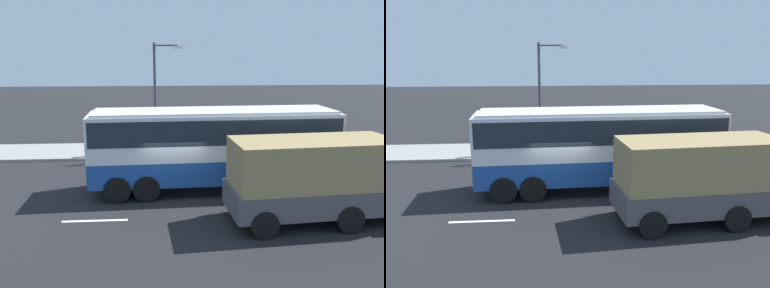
# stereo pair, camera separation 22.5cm
# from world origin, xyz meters

# --- Properties ---
(ground_plane) EXTENTS (120.00, 120.00, 0.00)m
(ground_plane) POSITION_xyz_m (0.00, 0.00, 0.00)
(ground_plane) COLOR black
(sidewalk_curb) EXTENTS (80.00, 4.00, 0.15)m
(sidewalk_curb) POSITION_xyz_m (0.00, 8.14, 0.07)
(sidewalk_curb) COLOR gray
(sidewalk_curb) RESTS_ON ground_plane
(lane_centreline) EXTENTS (40.10, 0.16, 0.01)m
(lane_centreline) POSITION_xyz_m (3.47, -2.33, 0.00)
(lane_centreline) COLOR white
(lane_centreline) RESTS_ON ground_plane
(coach_bus) EXTENTS (10.91, 3.09, 3.63)m
(coach_bus) POSITION_xyz_m (1.77, 0.82, 2.25)
(coach_bus) COLOR #1E4C9E
(coach_bus) RESTS_ON ground_plane
(cargo_truck) EXTENTS (8.43, 3.19, 3.06)m
(cargo_truck) POSITION_xyz_m (5.74, -2.78, 1.64)
(cargo_truck) COLOR red
(cargo_truck) RESTS_ON ground_plane
(car_black_sedan) EXTENTS (4.42, 1.93, 1.48)m
(car_black_sedan) POSITION_xyz_m (10.76, 3.89, 0.79)
(car_black_sedan) COLOR black
(car_black_sedan) RESTS_ON ground_plane
(pedestrian_near_curb) EXTENTS (0.32, 0.32, 1.71)m
(pedestrian_near_curb) POSITION_xyz_m (-4.49, 6.70, 1.14)
(pedestrian_near_curb) COLOR brown
(pedestrian_near_curb) RESTS_ON sidewalk_curb
(pedestrian_at_crossing) EXTENTS (0.32, 0.32, 1.52)m
(pedestrian_at_crossing) POSITION_xyz_m (-1.85, 7.48, 1.01)
(pedestrian_at_crossing) COLOR #38334C
(pedestrian_at_crossing) RESTS_ON sidewalk_curb
(street_lamp) EXTENTS (1.69, 0.24, 6.47)m
(street_lamp) POSITION_xyz_m (-0.73, 6.82, 3.88)
(street_lamp) COLOR #47474C
(street_lamp) RESTS_ON sidewalk_curb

